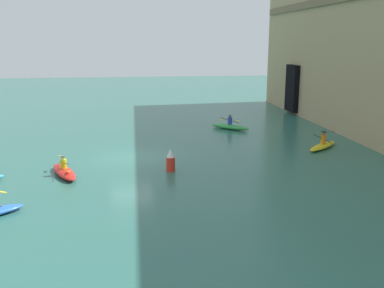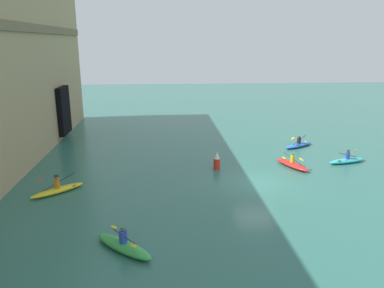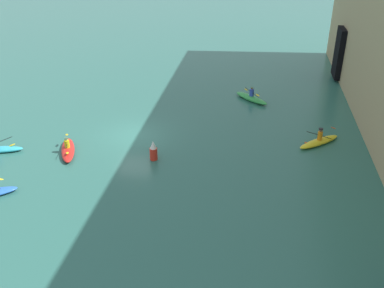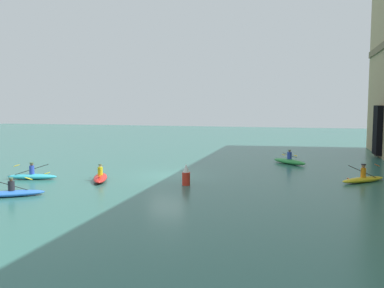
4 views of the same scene
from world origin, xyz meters
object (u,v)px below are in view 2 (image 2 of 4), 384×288
at_px(kayak_blue, 299,145).
at_px(kayak_green, 124,245).
at_px(kayak_yellow, 58,189).
at_px(kayak_red, 292,164).
at_px(kayak_cyan, 347,160).
at_px(marker_buoy, 217,161).

relative_size(kayak_blue, kayak_green, 1.07).
bearing_deg(kayak_yellow, kayak_red, 151.99).
relative_size(kayak_red, kayak_green, 1.10).
distance_m(kayak_cyan, kayak_blue, 5.15).
distance_m(kayak_red, marker_buoy, 5.61).
xyz_separation_m(kayak_blue, kayak_green, (-15.92, 13.66, 0.05)).
distance_m(kayak_yellow, kayak_blue, 20.42).
bearing_deg(kayak_cyan, kayak_yellow, -2.13).
xyz_separation_m(kayak_cyan, kayak_yellow, (-4.27, 20.42, 0.00)).
bearing_deg(kayak_green, kayak_cyan, 78.13).
height_order(kayak_cyan, kayak_green, kayak_green).
distance_m(kayak_red, kayak_green, 15.45).
xyz_separation_m(kayak_cyan, kayak_blue, (4.71, 2.09, -0.02)).
bearing_deg(kayak_red, marker_buoy, -113.00).
relative_size(kayak_cyan, kayak_yellow, 1.08).
relative_size(kayak_cyan, kayak_blue, 1.01).
xyz_separation_m(kayak_yellow, kayak_red, (3.66, -15.93, 0.00)).
xyz_separation_m(kayak_yellow, marker_buoy, (3.66, -10.33, 0.37)).
distance_m(kayak_cyan, marker_buoy, 10.12).
bearing_deg(kayak_cyan, kayak_blue, -80.06).
bearing_deg(kayak_yellow, kayak_blue, 165.16).
height_order(kayak_yellow, kayak_red, kayak_yellow).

